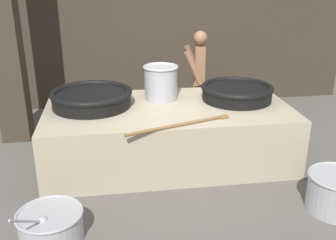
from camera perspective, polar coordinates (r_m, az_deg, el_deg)
The scene contains 8 objects.
ground_plane at distance 5.62m, azimuth -0.00°, elevation -5.65°, with size 60.00×60.00×0.00m, color #56514C.
hearth_platform at distance 5.46m, azimuth -0.00°, elevation -1.94°, with size 3.29×1.67×0.79m.
giant_wok_near at distance 5.38m, azimuth -11.03°, elevation 3.22°, with size 1.09×1.09×0.23m.
giant_wok_far at distance 5.64m, azimuth 9.96°, elevation 4.05°, with size 1.01×1.01×0.21m.
stock_pot at distance 5.56m, azimuth -1.05°, elevation 5.55°, with size 0.50×0.50×0.48m.
stirring_paddle at distance 4.66m, azimuth 2.31°, elevation -0.59°, with size 1.32×0.51×0.04m.
cook at distance 6.44m, azimuth 4.47°, elevation 6.20°, with size 0.43×0.63×1.63m.
prep_bowl_vegetables at distance 4.17m, azimuth -16.68°, elevation -14.34°, with size 0.66×0.80×0.58m.
Camera 1 is at (-0.74, -4.96, 2.54)m, focal length 42.00 mm.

